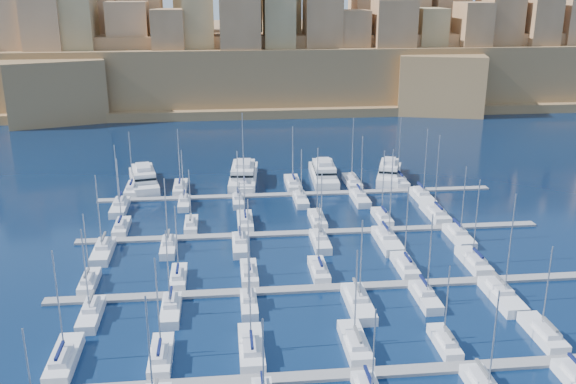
{
  "coord_description": "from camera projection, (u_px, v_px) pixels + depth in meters",
  "views": [
    {
      "loc": [
        -15.9,
        -96.95,
        43.87
      ],
      "look_at": [
        -4.95,
        6.0,
        9.46
      ],
      "focal_mm": 40.0,
      "sensor_mm": 36.0,
      "label": 1
    }
  ],
  "objects": [
    {
      "name": "sailboat_19",
      "position": [
        171.0,
        310.0,
        88.08
      ],
      "size": [
        2.59,
        8.64,
        12.9
      ],
      "color": "silver",
      "rests_on": "ground"
    },
    {
      "name": "sailboat_39",
      "position": [
        293.0,
        183.0,
        142.45
      ],
      "size": [
        3.05,
        10.16,
        13.9
      ],
      "color": "silver",
      "rests_on": "ground"
    },
    {
      "name": "sailboat_45",
      "position": [
        301.0,
        200.0,
        132.04
      ],
      "size": [
        2.54,
        8.47,
        11.84
      ],
      "color": "silver",
      "rests_on": "ground"
    },
    {
      "name": "sailboat_34",
      "position": [
        387.0,
        240.0,
        111.34
      ],
      "size": [
        3.28,
        10.95,
        17.55
      ],
      "color": "silver",
      "rests_on": "ground"
    },
    {
      "name": "sailboat_17",
      "position": [
        474.0,
        261.0,
        103.13
      ],
      "size": [
        2.89,
        9.63,
        14.62
      ],
      "color": "silver",
      "rests_on": "ground"
    },
    {
      "name": "sailboat_32",
      "position": [
        241.0,
        245.0,
        109.6
      ],
      "size": [
        2.77,
        9.24,
        12.53
      ],
      "color": "silver",
      "rests_on": "ground"
    },
    {
      "name": "sailboat_25",
      "position": [
        191.0,
        225.0,
        118.48
      ],
      "size": [
        2.36,
        7.87,
        11.51
      ],
      "color": "silver",
      "rests_on": "ground"
    },
    {
      "name": "sailboat_35",
      "position": [
        459.0,
        236.0,
        113.23
      ],
      "size": [
        2.92,
        9.73,
        14.02
      ],
      "color": "silver",
      "rests_on": "ground"
    },
    {
      "name": "sailboat_5",
      "position": [
        543.0,
        333.0,
        82.21
      ],
      "size": [
        2.75,
        9.16,
        12.85
      ],
      "color": "silver",
      "rests_on": "ground"
    },
    {
      "name": "sailboat_38",
      "position": [
        244.0,
        184.0,
        141.71
      ],
      "size": [
        3.28,
        10.95,
        16.97
      ],
      "color": "silver",
      "rests_on": "ground"
    },
    {
      "name": "sailboat_20",
      "position": [
        249.0,
        304.0,
        89.64
      ],
      "size": [
        2.28,
        7.6,
        11.5
      ],
      "color": "silver",
      "rests_on": "ground"
    },
    {
      "name": "sailboat_43",
      "position": [
        184.0,
        203.0,
        130.03
      ],
      "size": [
        2.29,
        7.64,
        12.3
      ],
      "color": "silver",
      "rests_on": "ground"
    },
    {
      "name": "sailboat_12",
      "position": [
        89.0,
        282.0,
        96.23
      ],
      "size": [
        2.33,
        7.77,
        11.7
      ],
      "color": "silver",
      "rests_on": "ground"
    },
    {
      "name": "sailboat_16",
      "position": [
        405.0,
        266.0,
        101.58
      ],
      "size": [
        2.63,
        8.77,
        14.06
      ],
      "color": "silver",
      "rests_on": "ground"
    },
    {
      "name": "sailboat_29",
      "position": [
        435.0,
        213.0,
        124.39
      ],
      "size": [
        3.15,
        10.5,
        16.36
      ],
      "color": "silver",
      "rests_on": "ground"
    },
    {
      "name": "pontoon_far",
      "position": [
        298.0,
        194.0,
        137.05
      ],
      "size": [
        84.0,
        2.0,
        0.4
      ],
      "primitive_type": "cube",
      "color": "slate",
      "rests_on": "ground"
    },
    {
      "name": "sailboat_47",
      "position": [
        422.0,
        196.0,
        133.83
      ],
      "size": [
        3.03,
        10.1,
        15.63
      ],
      "color": "silver",
      "rests_on": "ground"
    },
    {
      "name": "sailboat_26",
      "position": [
        245.0,
        221.0,
        120.18
      ],
      "size": [
        2.82,
        9.39,
        13.79
      ],
      "color": "silver",
      "rests_on": "ground"
    },
    {
      "name": "sailboat_13",
      "position": [
        179.0,
        277.0,
        97.65
      ],
      "size": [
        2.39,
        7.98,
        12.38
      ],
      "color": "silver",
      "rests_on": "ground"
    },
    {
      "name": "motor_yacht_d",
      "position": [
        389.0,
        172.0,
        147.39
      ],
      "size": [
        9.42,
        16.5,
        5.25
      ],
      "color": "silver",
      "rests_on": "ground"
    },
    {
      "name": "sailboat_15",
      "position": [
        319.0,
        270.0,
        100.04
      ],
      "size": [
        2.53,
        8.43,
        11.81
      ],
      "color": "silver",
      "rests_on": "ground"
    },
    {
      "name": "sailboat_40",
      "position": [
        352.0,
        182.0,
        143.65
      ],
      "size": [
        2.96,
        9.86,
        15.44
      ],
      "color": "silver",
      "rests_on": "ground"
    },
    {
      "name": "sailboat_44",
      "position": [
        238.0,
        201.0,
        131.31
      ],
      "size": [
        2.18,
        7.26,
        11.71
      ],
      "color": "silver",
      "rests_on": "ground"
    },
    {
      "name": "sailboat_2",
      "position": [
        251.0,
        348.0,
        78.82
      ],
      "size": [
        3.0,
        10.0,
        15.61
      ],
      "color": "silver",
      "rests_on": "ground"
    },
    {
      "name": "motor_yacht_a",
      "position": [
        144.0,
        178.0,
        142.71
      ],
      "size": [
        8.59,
        18.52,
        5.25
      ],
      "color": "silver",
      "rests_on": "ground"
    },
    {
      "name": "motor_yacht_b",
      "position": [
        243.0,
        174.0,
        145.66
      ],
      "size": [
        7.59,
        19.88,
        5.25
      ],
      "color": "silver",
      "rests_on": "ground"
    },
    {
      "name": "sailboat_41",
      "position": [
        398.0,
        180.0,
        144.53
      ],
      "size": [
        2.84,
        9.47,
        15.31
      ],
      "color": "silver",
      "rests_on": "ground"
    },
    {
      "name": "fortified_city",
      "position": [
        260.0,
        58.0,
        248.76
      ],
      "size": [
        460.0,
        108.95,
        59.52
      ],
      "color": "brown",
      "rests_on": "ground"
    },
    {
      "name": "sailboat_42",
      "position": [
        120.0,
        207.0,
        127.7
      ],
      "size": [
        2.98,
        9.92,
        13.96
      ],
      "color": "silver",
      "rests_on": "ground"
    },
    {
      "name": "sailboat_28",
      "position": [
        382.0,
        217.0,
        122.34
      ],
      "size": [
        2.51,
        8.38,
        14.04
      ],
      "color": "silver",
      "rests_on": "ground"
    },
    {
      "name": "sailboat_0",
      "position": [
        64.0,
        359.0,
        76.54
      ],
      "size": [
        2.97,
        9.92,
        14.9
      ],
      "color": "silver",
      "rests_on": "ground"
    },
    {
      "name": "ground",
      "position": [
        321.0,
        256.0,
        106.92
      ],
      "size": [
        600.0,
        600.0,
        0.0
      ],
      "primitive_type": "plane",
      "color": "#051533",
      "rests_on": "ground"
    },
    {
      "name": "pontoon_mid_far",
      "position": [
        313.0,
        233.0,
        116.29
      ],
      "size": [
        84.0,
        2.0,
        0.4
      ],
      "primitive_type": "cube",
      "color": "slate",
      "rests_on": "ground"
    },
    {
      "name": "sailboat_46",
      "position": [
        360.0,
        198.0,
        132.92
      ],
      "size": [
        2.77,
        9.24,
        14.35
      ],
      "color": "silver",
      "rests_on": "ground"
    },
    {
      "name": "sailboat_14",
      "position": [
        249.0,
        273.0,
        98.97
      ],
      "size": [
        2.54,
        8.48,
        12.98
      ],
      "color": "silver",
      "rests_on": "ground"
    },
    {
      "name": "sailboat_31",
      "position": [
        169.0,
        247.0,
        108.77
      ],
      "size": [
        2.51,
        8.38,
        13.32
      ],
      "color": "silver",
      "rests_on": "ground"
    },
    {
      "name": "sailboat_36",
      "position": [
        133.0,
        189.0,
        138.58
      ],
      "size": [
        2.81,
        9.38,
        13.59
      ],
      "color": "silver",
      "rests_on": "ground"
    },
    {
      "name": "sailboat_22",
      "position": [
        425.0,
        297.0,
        91.68
      ],
      "size": [
        2.6,
        8.66,
        13.84
      ],
      "color": "silver",
      "rests_on": "ground"
    },
    {
      "name": "sailboat_23",
      "position": [
        502.0,
        296.0,
        91.87
      ],
      "size": [
        3.18,
        10.6,
        16.7
      ],
      "color": "silver",
      "rests_on": "ground"
    },
    {
      "name": "sailboat_27",
      "position": [
        317.0,
        219.0,
        121.26
      ],
      "size": [
        2.63,
        8.78,
        14.78
      ],
      "color": "silver",
      "rests_on": "ground"
    },
    {
      "name": "sailboat_21",
      "position": [
        358.0,
        303.0,
        89.8
      ],
      "size": [
        3.16,
        10.53,
        13.74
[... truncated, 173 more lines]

